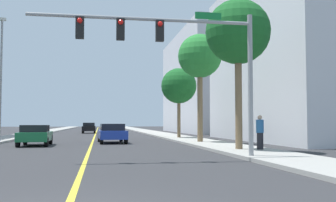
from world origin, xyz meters
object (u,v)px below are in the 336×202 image
palm_far (179,86)px  car_green (35,135)px  car_black (89,128)px  palm_near (238,33)px  palm_mid (200,57)px  car_blue (112,133)px  traffic_signal_mast (177,47)px  pedestrian (260,132)px  street_lamp (1,73)px

palm_far → car_green: palm_far is taller
car_black → palm_near: bearing=-76.9°
palm_mid → palm_far: bearing=89.6°
palm_mid → car_blue: 8.39m
palm_far → car_green: 14.54m
car_blue → palm_near: bearing=-61.2°
car_blue → car_green: bearing=-154.0°
traffic_signal_mast → palm_mid: (3.94, 11.77, 1.61)m
traffic_signal_mast → car_blue: bearing=98.8°
palm_mid → car_blue: size_ratio=1.67×
pedestrian → traffic_signal_mast: bearing=-49.9°
traffic_signal_mast → palm_far: bearing=78.5°
street_lamp → pedestrian: size_ratio=5.35×
palm_far → car_blue: bearing=-136.8°
traffic_signal_mast → palm_mid: 12.51m
palm_far → street_lamp: bearing=-164.0°
palm_near → palm_mid: bearing=90.1°
traffic_signal_mast → palm_mid: size_ratio=1.18×
car_green → palm_mid: bearing=1.4°
palm_mid → car_green: (-11.04, -0.61, -5.43)m
street_lamp → palm_far: (14.28, 4.11, -0.39)m
street_lamp → car_green: bearing=-53.8°
palm_near → palm_mid: (-0.02, 7.87, 0.02)m
traffic_signal_mast → palm_far: palm_far is taller
traffic_signal_mast → car_black: size_ratio=2.35×
palm_mid → car_green: bearing=-176.8°
traffic_signal_mast → street_lamp: 18.63m
palm_near → palm_mid: size_ratio=1.01×
palm_mid → car_blue: bearing=161.0°
palm_mid → palm_far: size_ratio=1.22×
street_lamp → pedestrian: 19.86m
traffic_signal_mast → palm_near: 5.78m
pedestrian → car_green: bearing=-117.7°
street_lamp → car_blue: size_ratio=2.01×
street_lamp → car_green: 7.01m
street_lamp → pedestrian: street_lamp is taller
car_green → car_black: size_ratio=1.08×
street_lamp → car_black: size_ratio=2.40×
pedestrian → car_black: bearing=-160.6°
palm_near → car_black: palm_near is taller
car_blue → pedestrian: size_ratio=2.67×
palm_far → car_black: 23.03m
palm_near → car_green: palm_near is taller
car_green → car_blue: car_blue is taller
car_green → car_blue: bearing=26.8°
street_lamp → palm_mid: bearing=-14.8°
car_green → car_blue: (4.96, 2.71, 0.03)m
street_lamp → pedestrian: bearing=-38.6°
traffic_signal_mast → car_blue: 14.53m
palm_near → car_black: (-8.47, 36.75, -5.35)m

